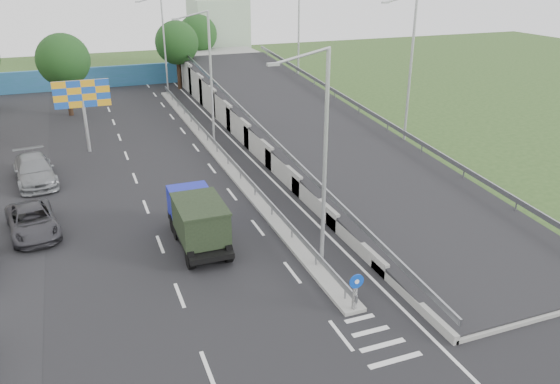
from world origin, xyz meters
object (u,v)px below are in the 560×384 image
lamp_post_far (162,40)px  lamp_post_mid (208,72)px  lamp_post_near (321,152)px  dump_truck (197,218)px  parked_car_d (34,170)px  church (218,28)px  billboard (82,98)px  sign_bollard (355,292)px  parked_car_c (32,221)px

lamp_post_far → lamp_post_mid: bearing=-90.0°
lamp_post_near → dump_truck: lamp_post_near is taller
parked_car_d → church: bearing=51.2°
lamp_post_far → billboard: lamp_post_far is taller
lamp_post_far → parked_car_d: 27.06m
sign_bollard → billboard: billboard is taller
sign_bollard → lamp_post_mid: bearing=89.7°
lamp_post_far → billboard: 20.24m
sign_bollard → lamp_post_far: size_ratio=0.17×
parked_car_c → sign_bollard: bearing=-53.8°
church → billboard: size_ratio=2.51×
lamp_post_far → parked_car_d: size_ratio=1.73×
parked_car_d → lamp_post_near: bearing=-60.1°
lamp_post_near → lamp_post_mid: (0.00, 20.00, 0.00)m
dump_truck → parked_car_d: size_ratio=1.01×
lamp_post_far → dump_truck: 36.13m
lamp_post_far → parked_car_c: bearing=-112.1°
lamp_post_far → dump_truck: bearing=-97.5°
sign_bollard → lamp_post_far: (0.11, 43.83, 4.77)m
lamp_post_mid → lamp_post_far: (0.00, 20.00, 0.00)m
church → lamp_post_mid: bearing=-106.2°
sign_bollard → lamp_post_mid: lamp_post_mid is taller
dump_truck → church: bearing=73.8°
dump_truck → parked_car_d: bearing=123.7°
lamp_post_mid → dump_truck: lamp_post_mid is taller
parked_car_c → church: bearing=54.7°
sign_bollard → lamp_post_far: 44.08m
sign_bollard → lamp_post_far: bearing=89.9°
lamp_post_mid → church: bearing=73.8°
parked_car_c → dump_truck: bearing=-37.1°
dump_truck → parked_car_c: bearing=151.9°
lamp_post_mid → lamp_post_far: same height
sign_bollard → parked_car_d: size_ratio=0.29×
sign_bollard → lamp_post_near: (0.11, 3.83, 4.77)m
lamp_post_mid → billboard: size_ratio=1.83×
lamp_post_near → billboard: bearing=112.5°
lamp_post_mid → parked_car_d: size_ratio=1.73×
billboard → parked_car_c: billboard is taller
church → parked_car_d: bearing=-121.3°
dump_truck → parked_car_d: dump_truck is taller
sign_bollard → church: 58.84m
lamp_post_far → church: (9.89, 14.00, -0.50)m
billboard → lamp_post_mid: bearing=-12.4°
sign_bollard → parked_car_c: 17.78m
lamp_post_mid → lamp_post_far: bearing=90.0°
sign_bollard → parked_car_c: sign_bollard is taller
lamp_post_far → billboard: (-9.11, -18.00, -1.62)m
sign_bollard → parked_car_d: bearing=121.7°
billboard → lamp_post_near: bearing=-67.5°
lamp_post_near → billboard: (-9.11, 22.00, -1.62)m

